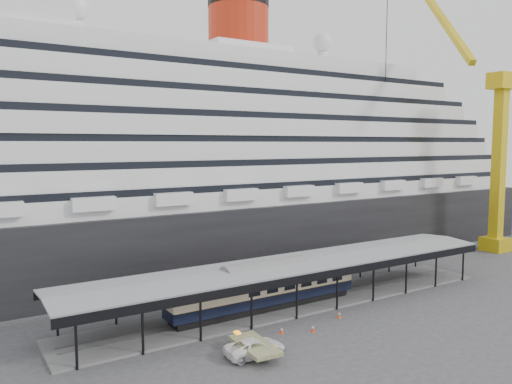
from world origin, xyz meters
The scene contains 9 objects.
ground centered at (0.00, 0.00, 0.00)m, with size 200.00×200.00×0.00m, color #3B3B3E.
cruise_ship centered at (0.05, 32.00, 18.35)m, with size 130.00×30.00×43.90m.
platform_canopy centered at (0.00, 5.00, 2.36)m, with size 56.00×9.18×5.30m.
crane_yellow centered at (47.06, 10.54, 19.96)m, with size 23.83×18.78×47.60m.
port_truck centered at (-11.80, -4.73, 0.78)m, with size 2.59×5.61×1.56m, color white.
pullman_carriage centered at (-4.33, 5.00, 2.82)m, with size 23.79×3.34×23.34m.
traffic_cone_left centered at (-6.72, -1.70, 0.36)m, with size 0.48×0.48×0.72m.
traffic_cone_mid centered at (-3.75, -2.99, 0.38)m, with size 0.42×0.42×0.76m.
traffic_cone_right centered at (1.24, -1.37, 0.38)m, with size 0.47×0.47×0.76m.
Camera 1 is at (-34.74, -41.38, 19.04)m, focal length 35.00 mm.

